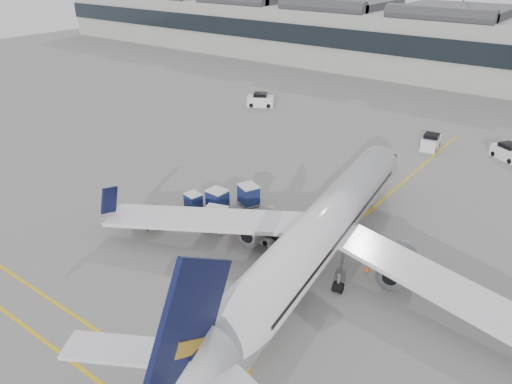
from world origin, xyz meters
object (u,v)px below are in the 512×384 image
Objects in this scene: ramp_agent_a at (303,227)px; ramp_agent_b at (238,227)px; belt_loader at (255,230)px; pushback_tug at (153,217)px; airliner_main at (318,235)px; baggage_cart_a at (249,194)px.

ramp_agent_a is 5.28m from ramp_agent_b.
belt_loader reaches higher than pushback_tug.
airliner_main reaches higher than baggage_cart_a.
belt_loader is 2.06× the size of baggage_cart_a.
pushback_tug is at bearing 147.86° from ramp_agent_a.
baggage_cart_a is 1.35× the size of ramp_agent_a.
airliner_main is 5.21m from ramp_agent_a.
belt_loader is 9.05m from pushback_tug.
ramp_agent_a reaches higher than pushback_tug.
belt_loader is at bearing 162.02° from airliner_main.
airliner_main is 21.77× the size of ramp_agent_a.
belt_loader is 2.78× the size of ramp_agent_a.
pushback_tug is at bearing 18.52° from ramp_agent_b.
belt_loader is 3.92m from ramp_agent_a.
ramp_agent_b reaches higher than ramp_agent_a.
baggage_cart_a is 7.26m from ramp_agent_a.
ramp_agent_b is at bearing -136.57° from belt_loader.
belt_loader is (-6.50, 1.14, -2.38)m from airliner_main.
ramp_agent_b reaches higher than pushback_tug.
pushback_tug is at bearing -95.93° from baggage_cart_a.
belt_loader reaches higher than ramp_agent_a.
ramp_agent_a is (3.17, 2.28, 0.29)m from belt_loader.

